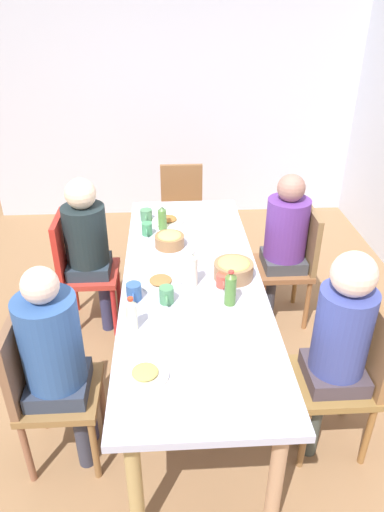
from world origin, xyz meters
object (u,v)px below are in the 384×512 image
(cup_1, at_px, (167,295))
(cup_2, at_px, (134,292))
(cup_4, at_px, (146,215))
(bottle_2, at_px, (230,289))
(person_3, at_px, (88,241))
(chair_3, at_px, (79,266))
(dining_table, at_px, (192,288))
(chair_4, at_px, (182,209))
(chair_1, at_px, (43,384))
(plate_0, at_px, (161,282))
(bottle_1, at_px, (132,315))
(bottle_0, at_px, (162,218))
(person_1, at_px, (55,353))
(person_2, at_px, (284,237))
(plate_2, at_px, (168,220))
(bowl_0, at_px, (170,240))
(cup_0, at_px, (222,281))
(bowl_1, at_px, (234,269))
(person_0, at_px, (339,339))
(chair_0, at_px, (349,371))
(cup_3, at_px, (147,229))
(plate_1, at_px, (145,374))
(chair_2, at_px, (294,259))
(bottle_3, at_px, (192,269))

(cup_1, bearing_deg, cup_2, -103.72)
(cup_4, height_order, bottle_2, bottle_2)
(person_3, bearing_deg, chair_3, -90.00)
(bottle_2, bearing_deg, dining_table, -145.31)
(chair_4, bearing_deg, cup_2, -10.83)
(chair_1, relative_size, plate_0, 3.76)
(bottle_1, bearing_deg, chair_3, -156.22)
(dining_table, height_order, bottle_0, bottle_0)
(person_1, xyz_separation_m, person_2, (-1.17, 1.40, -0.01))
(plate_2, bearing_deg, bowl_0, 0.99)
(bottle_0, bearing_deg, cup_0, 23.97)
(bowl_1, height_order, bottle_0, bottle_0)
(plate_2, height_order, cup_0, cup_0)
(person_0, height_order, chair_3, person_0)
(chair_0, relative_size, plate_0, 3.76)
(dining_table, xyz_separation_m, bottle_1, (0.47, -0.33, 0.17))
(plate_2, relative_size, bottle_2, 1.11)
(bottle_2, bearing_deg, person_1, -71.07)
(cup_0, xyz_separation_m, cup_2, (0.10, -0.50, 0.01))
(cup_3, relative_size, bottle_1, 0.57)
(plate_1, xyz_separation_m, bottle_0, (-1.47, 0.08, 0.07))
(person_0, height_order, cup_0, person_0)
(chair_2, bearing_deg, person_1, -52.00)
(cup_2, relative_size, cup_4, 0.97)
(chair_4, distance_m, bottle_1, 2.07)
(chair_0, xyz_separation_m, chair_1, (-0.00, -1.59, 0.00))
(chair_0, distance_m, person_2, 1.19)
(chair_0, bearing_deg, bowl_1, -136.52)
(person_0, relative_size, chair_4, 1.36)
(person_3, distance_m, bottle_0, 0.55)
(dining_table, distance_m, person_2, 0.91)
(chair_3, distance_m, person_3, 0.22)
(plate_2, bearing_deg, cup_4, -103.04)
(plate_0, xyz_separation_m, bottle_1, (0.41, -0.14, 0.08))
(plate_0, relative_size, cup_1, 2.06)
(dining_table, xyz_separation_m, bottle_0, (-0.67, -0.17, 0.17))
(cup_3, bearing_deg, bottle_0, 127.85)
(person_2, relative_size, plate_0, 4.91)
(bowl_1, xyz_separation_m, bottle_3, (0.06, -0.25, 0.05))
(bottle_2, bearing_deg, plate_1, -40.28)
(bowl_1, relative_size, cup_2, 1.96)
(cup_2, bearing_deg, person_1, -43.87)
(chair_4, height_order, bottle_1, bottle_1)
(cup_2, bearing_deg, plate_2, 168.47)
(bottle_0, distance_m, bottle_3, 0.76)
(chair_0, bearing_deg, dining_table, -126.37)
(chair_1, relative_size, bottle_3, 4.03)
(chair_2, xyz_separation_m, bottle_3, (0.66, -0.80, 0.35))
(cup_1, bearing_deg, bowl_0, 177.64)
(plate_1, distance_m, bowl_0, 1.22)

